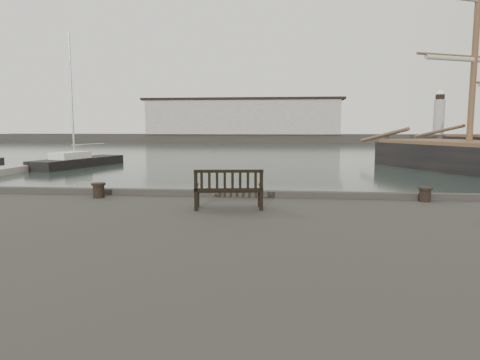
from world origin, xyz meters
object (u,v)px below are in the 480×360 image
object	(u,v)px
bollard_left	(99,190)
yacht_d	(79,164)
bollard_right	(425,194)
bench	(229,197)

from	to	relation	value
bollard_left	yacht_d	bearing A→B (deg)	117.50
yacht_d	bollard_left	bearing A→B (deg)	-48.14
bollard_right	yacht_d	world-z (taller)	yacht_d
bench	bollard_left	distance (m)	4.26
bollard_left	bollard_right	distance (m)	9.32
bollard_right	bollard_left	bearing A→B (deg)	-178.46
bollard_left	bollard_right	world-z (taller)	bollard_left
bench	bollard_right	world-z (taller)	bench
bollard_right	bench	bearing A→B (deg)	-162.87
bollard_left	bollard_right	size ratio (longest dim) A/B	1.08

